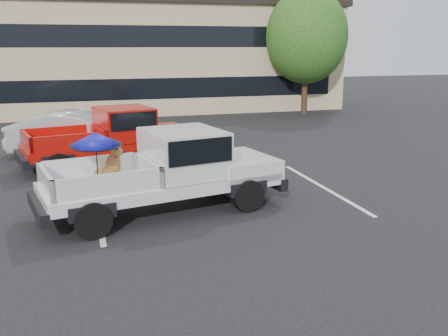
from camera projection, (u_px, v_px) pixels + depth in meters
The scene contains 9 objects.
ground at pixel (243, 223), 10.90m from camera, with size 90.00×90.00×0.00m, color black.
stripe_left at pixel (98, 207), 11.93m from camera, with size 0.12×5.00×0.01m, color silver.
stripe_right at pixel (324, 188), 13.58m from camera, with size 0.12×5.00×0.01m, color silver.
motel_building at pixel (165, 54), 30.21m from camera, with size 20.40×8.40×6.30m.
tree_right at pixel (307, 37), 27.25m from camera, with size 4.46×4.46×6.78m.
tree_back at pixel (215, 35), 33.82m from camera, with size 4.68×4.68×7.11m.
silver_pickup at pixel (174, 166), 11.57m from camera, with size 5.97×3.05×2.06m.
red_pickup at pixel (120, 133), 16.12m from camera, with size 5.84×3.13×1.83m.
silver_sedan at pixel (79, 134), 17.25m from camera, with size 1.65×4.72×1.56m, color #AAACB1.
Camera 1 is at (-3.31, -9.75, 3.80)m, focal length 40.00 mm.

